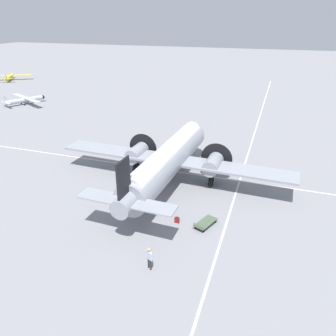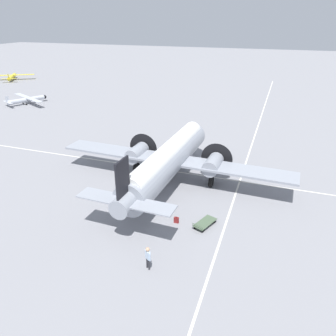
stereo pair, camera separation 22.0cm
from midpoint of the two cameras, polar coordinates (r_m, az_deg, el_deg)
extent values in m
plane|color=gray|center=(30.94, -0.20, -2.88)|extent=(300.00, 300.00, 0.00)
cube|color=silver|center=(33.41, 1.42, -0.67)|extent=(120.00, 0.16, 0.01)
cube|color=silver|center=(29.73, 11.41, -4.64)|extent=(0.16, 120.00, 0.01)
cylinder|color=#9399A3|center=(29.89, -0.21, 1.23)|extent=(3.21, 15.67, 2.64)
cylinder|color=white|center=(29.61, -0.21, 2.51)|extent=(2.39, 14.88, 1.84)
sphere|color=#9399A3|center=(36.77, 4.19, 5.77)|extent=(2.50, 2.50, 2.50)
cylinder|color=#9399A3|center=(23.52, -7.11, -5.61)|extent=(1.56, 3.09, 1.45)
cube|color=black|center=(22.20, -8.03, -2.19)|extent=(0.20, 1.71, 3.03)
cube|color=#9399A3|center=(23.16, -7.56, -5.77)|extent=(7.32, 1.79, 0.10)
cube|color=#9399A3|center=(31.00, 0.55, 1.46)|extent=(22.79, 3.31, 0.20)
cylinder|color=#9399A3|center=(32.65, -5.65, 2.62)|extent=(1.55, 2.71, 1.45)
cylinder|color=black|center=(33.87, -4.56, 3.49)|extent=(3.04, 0.15, 3.04)
sphere|color=black|center=(33.98, -4.47, 3.57)|extent=(0.51, 0.51, 0.51)
cylinder|color=#9399A3|center=(30.22, 7.60, 0.63)|extent=(1.55, 2.71, 1.45)
cylinder|color=black|center=(31.53, 8.25, 1.64)|extent=(3.04, 0.15, 3.04)
sphere|color=black|center=(31.65, 8.30, 1.73)|extent=(0.51, 0.51, 0.51)
cylinder|color=#4C4C51|center=(32.85, -5.78, 0.73)|extent=(0.18, 0.18, 0.98)
cylinder|color=black|center=(33.05, -5.74, -0.05)|extent=(0.34, 1.11, 1.10)
cylinder|color=#4C4C51|center=(30.44, 7.37, -1.40)|extent=(0.18, 0.18, 0.98)
cylinder|color=black|center=(30.65, 7.32, -2.22)|extent=(0.34, 1.11, 1.10)
cylinder|color=#4C4C51|center=(35.81, 3.31, 2.48)|extent=(0.14, 0.14, 0.88)
cylinder|color=black|center=(35.98, 3.29, 1.83)|extent=(0.21, 0.71, 0.70)
cylinder|color=#2D2D33|center=(21.38, -3.71, -16.13)|extent=(0.11, 0.11, 0.78)
cylinder|color=#2D2D33|center=(21.24, -3.36, -16.46)|extent=(0.11, 0.11, 0.78)
cube|color=silver|center=(20.86, -3.59, -14.88)|extent=(0.41, 0.36, 0.59)
sphere|color=tan|center=(20.60, -3.62, -13.97)|extent=(0.26, 0.26, 0.26)
cylinder|color=silver|center=(21.04, -3.94, -14.61)|extent=(0.09, 0.09, 0.56)
cylinder|color=silver|center=(20.73, -3.22, -15.28)|extent=(0.09, 0.09, 0.56)
cube|color=black|center=(20.86, -3.37, -14.64)|extent=(0.04, 0.03, 0.38)
cube|color=maroon|center=(25.39, 1.32, -9.05)|extent=(0.37, 0.17, 0.47)
cube|color=#551515|center=(25.24, 1.33, -8.55)|extent=(0.13, 0.12, 0.02)
cube|color=#4C6047|center=(25.18, 6.33, -9.37)|extent=(1.58, 2.21, 0.04)
cube|color=#4C6047|center=(24.36, 5.05, -9.92)|extent=(0.87, 0.37, 0.04)
cylinder|color=#4C6047|center=(24.62, 4.21, -9.78)|extent=(0.04, 0.04, 0.22)
cylinder|color=#4C6047|center=(24.23, 5.88, -10.49)|extent=(0.04, 0.04, 0.22)
cylinder|color=black|center=(25.97, 6.60, -8.63)|extent=(0.16, 0.28, 0.28)
cylinder|color=black|center=(25.65, 7.97, -9.18)|extent=(0.16, 0.28, 0.28)
cylinder|color=black|center=(24.90, 4.60, -10.16)|extent=(0.16, 0.28, 0.28)
cylinder|color=black|center=(24.58, 6.01, -10.76)|extent=(0.16, 0.28, 0.28)
cylinder|color=yellow|center=(93.03, -25.94, 14.05)|extent=(4.41, 6.45, 0.86)
sphere|color=black|center=(96.58, -25.51, 14.44)|extent=(0.77, 0.77, 0.77)
cube|color=yellow|center=(93.35, -25.93, 14.32)|extent=(9.57, 6.45, 0.08)
cube|color=yellow|center=(89.62, -26.45, 14.08)|extent=(0.38, 0.56, 1.12)
cube|color=yellow|center=(89.70, -26.38, 13.73)|extent=(3.22, 2.27, 0.04)
cylinder|color=black|center=(95.54, -25.57, 13.94)|extent=(0.21, 0.28, 0.28)
cylinder|color=#4C4C51|center=(95.53, -25.58, 14.01)|extent=(0.06, 0.06, 0.21)
cylinder|color=black|center=(92.93, -26.39, 13.55)|extent=(0.21, 0.28, 0.28)
cylinder|color=#4C4C51|center=(92.91, -26.40, 13.61)|extent=(0.06, 0.06, 0.21)
cylinder|color=black|center=(92.58, -25.43, 13.69)|extent=(0.21, 0.28, 0.28)
cylinder|color=#4C4C51|center=(92.57, -25.44, 13.75)|extent=(0.06, 0.06, 0.21)
cylinder|color=#B7BCC6|center=(65.46, -23.82, 10.75)|extent=(3.61, 6.29, 0.81)
sphere|color=black|center=(66.76, -21.09, 11.44)|extent=(0.73, 0.73, 0.73)
cube|color=#B7BCC6|center=(65.51, -23.58, 11.13)|extent=(9.36, 5.25, 0.08)
cube|color=#B7BCC6|center=(64.24, -26.57, 10.61)|extent=(0.31, 0.55, 1.05)
cube|color=#B7BCC6|center=(64.35, -26.48, 10.16)|extent=(3.13, 1.87, 0.04)
cylinder|color=black|center=(66.46, -21.87, 10.71)|extent=(0.19, 0.29, 0.28)
cylinder|color=#4C4C51|center=(66.43, -21.88, 10.80)|extent=(0.06, 0.06, 0.21)
cylinder|color=black|center=(66.13, -24.27, 10.24)|extent=(0.19, 0.29, 0.28)
cylinder|color=#4C4C51|center=(66.10, -24.29, 10.33)|extent=(0.06, 0.06, 0.21)
cylinder|color=black|center=(64.79, -23.77, 10.07)|extent=(0.19, 0.29, 0.28)
cylinder|color=#4C4C51|center=(64.77, -23.78, 10.16)|extent=(0.06, 0.06, 0.21)
camera|label=1|loc=(0.11, -90.21, -0.10)|focal=35.00mm
camera|label=2|loc=(0.11, 89.79, 0.10)|focal=35.00mm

